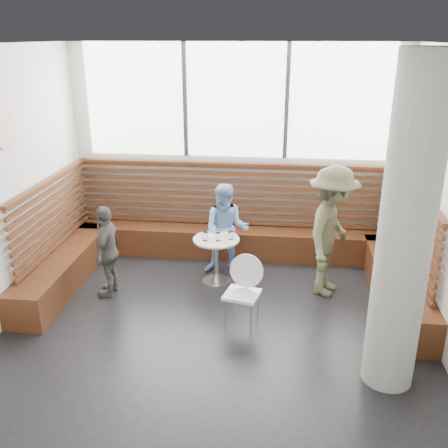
# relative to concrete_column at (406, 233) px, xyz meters

# --- Properties ---
(room) EXTENTS (5.00, 5.00, 3.20)m
(room) POSITION_rel_concrete_column_xyz_m (-1.85, 0.60, 0.00)
(room) COLOR silver
(room) RESTS_ON ground
(booth) EXTENTS (5.00, 2.50, 1.44)m
(booth) POSITION_rel_concrete_column_xyz_m (-1.85, 2.37, -1.19)
(booth) COLOR #432110
(booth) RESTS_ON ground
(concrete_column) EXTENTS (0.50, 0.50, 3.20)m
(concrete_column) POSITION_rel_concrete_column_xyz_m (0.00, 0.00, 0.00)
(concrete_column) COLOR gray
(concrete_column) RESTS_ON ground
(wall_art) EXTENTS (0.03, 0.50, 0.50)m
(wall_art) POSITION_rel_concrete_column_xyz_m (-4.31, 1.00, 0.70)
(wall_art) COLOR white
(wall_art) RESTS_ON room
(cafe_table) EXTENTS (0.64, 0.64, 0.66)m
(cafe_table) POSITION_rel_concrete_column_xyz_m (-1.99, 1.91, -1.13)
(cafe_table) COLOR silver
(cafe_table) RESTS_ON ground
(cafe_chair) EXTENTS (0.41, 0.40, 0.86)m
(cafe_chair) POSITION_rel_concrete_column_xyz_m (-1.55, 0.88, -1.10)
(cafe_chair) COLOR white
(cafe_chair) RESTS_ON ground
(adult_man) EXTENTS (1.00, 1.29, 1.76)m
(adult_man) POSITION_rel_concrete_column_xyz_m (-0.46, 1.79, -0.72)
(adult_man) COLOR brown
(adult_man) RESTS_ON ground
(child_back) EXTENTS (0.66, 0.52, 1.35)m
(child_back) POSITION_rel_concrete_column_xyz_m (-1.89, 2.22, -0.93)
(child_back) COLOR #7FA1DD
(child_back) RESTS_ON ground
(child_left) EXTENTS (0.31, 0.73, 1.25)m
(child_left) POSITION_rel_concrete_column_xyz_m (-3.38, 1.42, -0.98)
(child_left) COLOR #595450
(child_left) RESTS_ON ground
(plate_near) EXTENTS (0.20, 0.20, 0.01)m
(plate_near) POSITION_rel_concrete_column_xyz_m (-2.07, 1.98, -0.93)
(plate_near) COLOR white
(plate_near) RESTS_ON cafe_table
(plate_far) EXTENTS (0.19, 0.19, 0.01)m
(plate_far) POSITION_rel_concrete_column_xyz_m (-1.90, 2.08, -0.93)
(plate_far) COLOR white
(plate_far) RESTS_ON cafe_table
(glass_left) EXTENTS (0.08, 0.08, 0.12)m
(glass_left) POSITION_rel_concrete_column_xyz_m (-2.13, 1.84, -0.88)
(glass_left) COLOR white
(glass_left) RESTS_ON cafe_table
(glass_mid) EXTENTS (0.07, 0.07, 0.11)m
(glass_mid) POSITION_rel_concrete_column_xyz_m (-1.96, 1.85, -0.88)
(glass_mid) COLOR white
(glass_mid) RESTS_ON cafe_table
(glass_right) EXTENTS (0.07, 0.07, 0.11)m
(glass_right) POSITION_rel_concrete_column_xyz_m (-1.79, 1.92, -0.88)
(glass_right) COLOR white
(glass_right) RESTS_ON cafe_table
(menu_card) EXTENTS (0.21, 0.17, 0.00)m
(menu_card) POSITION_rel_concrete_column_xyz_m (-1.92, 1.69, -0.94)
(menu_card) COLOR #A5C64C
(menu_card) RESTS_ON cafe_table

